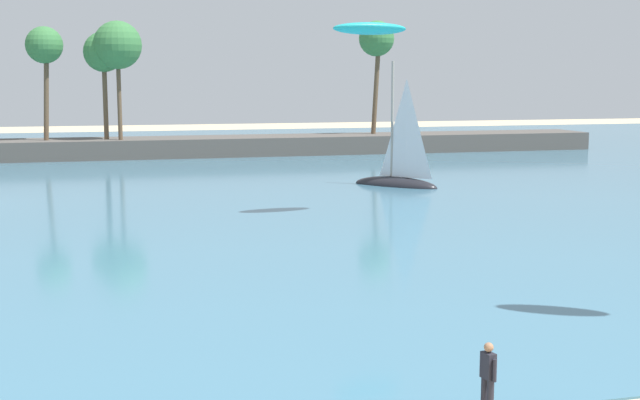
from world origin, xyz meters
TOP-DOWN VIEW (x-y plane):
  - sea at (0.00, 61.56)m, footprint 220.00×104.20m
  - palm_headland at (-2.27, 73.55)m, footprint 89.27×6.60m
  - person_at_waterline at (3.76, 9.42)m, footprint 0.26×0.54m
  - sailboat_mid_bay at (15.44, 47.44)m, footprint 5.54×5.86m
  - kite_aloft_low_near_shore at (9.63, 35.89)m, footprint 4.24×1.92m

SIDE VIEW (x-z plane):
  - sea at x=0.00m, z-range 0.00..0.06m
  - sailboat_mid_bay at x=15.44m, z-range -3.63..5.38m
  - person_at_waterline at x=3.76m, z-range 0.06..1.73m
  - palm_headland at x=-2.27m, z-range -3.28..9.65m
  - kite_aloft_low_near_shore at x=9.63m, z-range 9.45..10.26m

